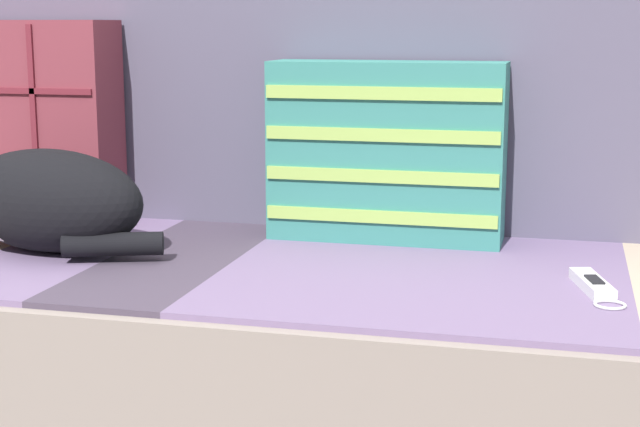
{
  "coord_description": "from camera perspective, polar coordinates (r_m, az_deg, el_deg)",
  "views": [
    {
      "loc": [
        0.57,
        -1.54,
        0.81
      ],
      "look_at": [
        0.17,
        0.06,
        0.49
      ],
      "focal_mm": 55.0,
      "sensor_mm": 36.0,
      "label": 1
    }
  ],
  "objects": [
    {
      "name": "throw_pillow_quilted",
      "position": [
        2.21,
        -16.98,
        5.14
      ],
      "size": [
        0.42,
        0.14,
        0.43
      ],
      "color": "brown",
      "rests_on": "couch"
    },
    {
      "name": "couch",
      "position": [
        1.88,
        -4.41,
        -8.24
      ],
      "size": [
        1.95,
        0.83,
        0.39
      ],
      "color": "brown",
      "rests_on": "ground_plane"
    },
    {
      "name": "game_remote_far",
      "position": [
        1.63,
        15.62,
        -4.05
      ],
      "size": [
        0.09,
        0.2,
        0.02
      ],
      "color": "white",
      "rests_on": "couch"
    },
    {
      "name": "sleeping_cat",
      "position": [
        1.9,
        -15.84,
        0.61
      ],
      "size": [
        0.47,
        0.27,
        0.19
      ],
      "color": "black",
      "rests_on": "couch"
    },
    {
      "name": "throw_pillow_striped",
      "position": [
        1.92,
        3.9,
        3.62
      ],
      "size": [
        0.46,
        0.14,
        0.35
      ],
      "color": "#337A70",
      "rests_on": "couch"
    },
    {
      "name": "sofa_backrest",
      "position": [
        2.11,
        -1.57,
        6.47
      ],
      "size": [
        1.91,
        0.14,
        0.51
      ],
      "color": "#514C60",
      "rests_on": "couch"
    }
  ]
}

